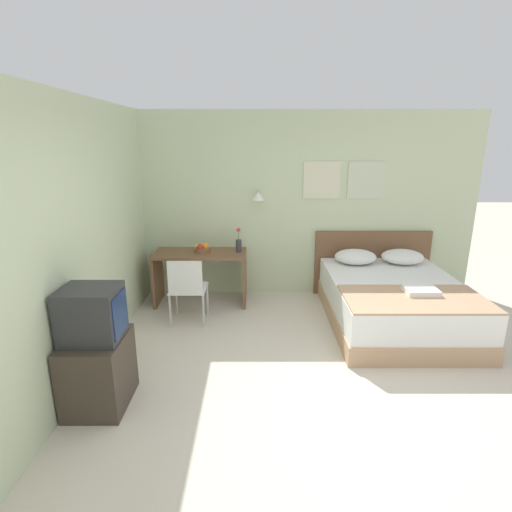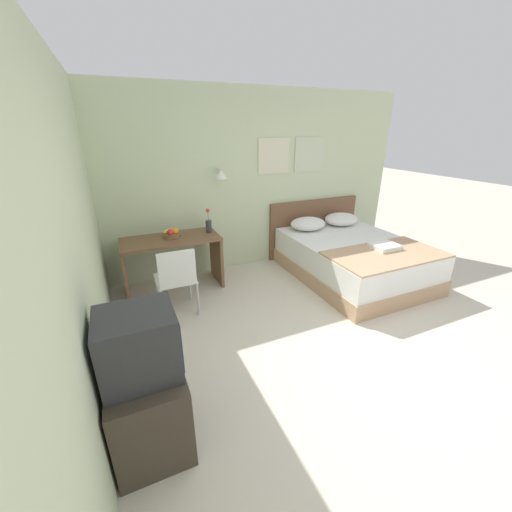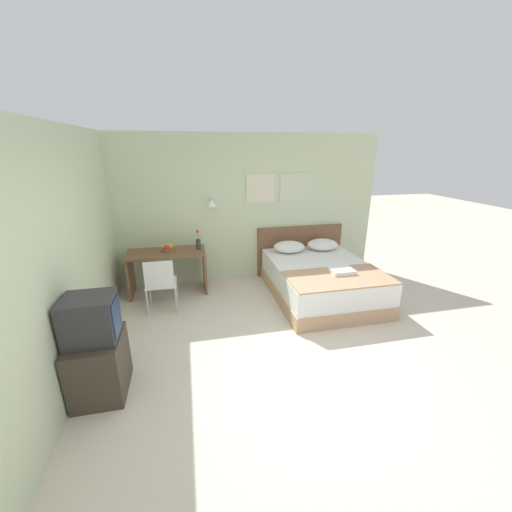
% 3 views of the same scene
% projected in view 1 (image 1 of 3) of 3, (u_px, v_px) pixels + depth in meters
% --- Properties ---
extents(ground_plane, '(24.00, 24.00, 0.00)m').
position_uv_depth(ground_plane, '(321.00, 403.00, 3.54)').
color(ground_plane, beige).
extents(wall_back, '(5.22, 0.31, 2.65)m').
position_uv_depth(wall_back, '(296.00, 206.00, 5.78)').
color(wall_back, beige).
rests_on(wall_back, ground_plane).
extents(wall_left, '(0.06, 5.69, 2.65)m').
position_uv_depth(wall_left, '(37.00, 266.00, 3.02)').
color(wall_left, beige).
rests_on(wall_left, ground_plane).
extents(bed, '(1.58, 2.07, 0.57)m').
position_uv_depth(bed, '(393.00, 303.00, 5.00)').
color(bed, tan).
rests_on(bed, ground_plane).
extents(headboard, '(1.70, 0.06, 0.97)m').
position_uv_depth(headboard, '(371.00, 263.00, 5.96)').
color(headboard, brown).
rests_on(headboard, ground_plane).
extents(pillow_left, '(0.58, 0.48, 0.19)m').
position_uv_depth(pillow_left, '(355.00, 257.00, 5.60)').
color(pillow_left, white).
rests_on(pillow_left, bed).
extents(pillow_right, '(0.58, 0.48, 0.19)m').
position_uv_depth(pillow_right, '(402.00, 257.00, 5.61)').
color(pillow_right, white).
rests_on(pillow_right, bed).
extents(throw_blanket, '(1.53, 0.83, 0.02)m').
position_uv_depth(throw_blanket, '(414.00, 299.00, 4.33)').
color(throw_blanket, tan).
rests_on(throw_blanket, bed).
extents(folded_towel_near_foot, '(0.35, 0.29, 0.06)m').
position_uv_depth(folded_towel_near_foot, '(420.00, 290.00, 4.46)').
color(folded_towel_near_foot, white).
rests_on(folded_towel_near_foot, throw_blanket).
extents(desk, '(1.28, 0.59, 0.75)m').
position_uv_depth(desk, '(200.00, 267.00, 5.60)').
color(desk, brown).
rests_on(desk, ground_plane).
extents(desk_chair, '(0.45, 0.45, 0.86)m').
position_uv_depth(desk_chair, '(186.00, 286.00, 4.94)').
color(desk_chair, white).
rests_on(desk_chair, ground_plane).
extents(fruit_bowl, '(0.23, 0.23, 0.13)m').
position_uv_depth(fruit_bowl, '(202.00, 248.00, 5.56)').
color(fruit_bowl, brown).
rests_on(fruit_bowl, desk).
extents(flower_vase, '(0.08, 0.08, 0.34)m').
position_uv_depth(flower_vase, '(238.00, 244.00, 5.53)').
color(flower_vase, '#333338').
rests_on(flower_vase, desk).
extents(tv_stand, '(0.49, 0.60, 0.63)m').
position_uv_depth(tv_stand, '(98.00, 372.00, 3.45)').
color(tv_stand, '#3D3328').
rests_on(tv_stand, ground_plane).
extents(television, '(0.48, 0.40, 0.45)m').
position_uv_depth(television, '(91.00, 314.00, 3.30)').
color(television, '#2D2D30').
rests_on(television, tv_stand).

